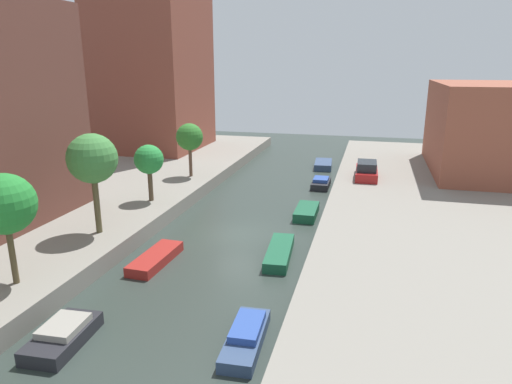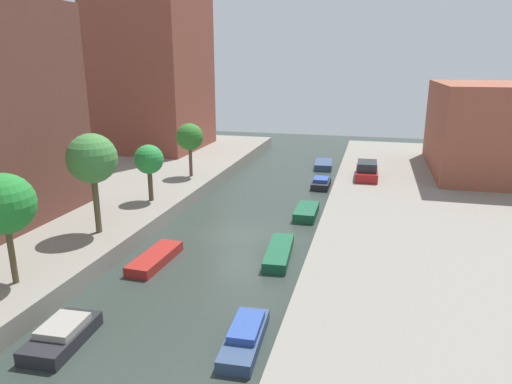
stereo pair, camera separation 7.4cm
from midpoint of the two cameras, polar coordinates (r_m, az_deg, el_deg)
ground_plane at (r=28.75m, az=-2.40°, el=-5.34°), size 84.00×84.00×0.00m
quay_left at (r=35.71m, az=-26.14°, el=-1.88°), size 20.00×64.00×1.00m
quay_right at (r=28.41m, az=28.19°, el=-6.50°), size 20.00×64.00×1.00m
apartment_tower_far at (r=53.17m, az=-13.09°, el=20.16°), size 10.00×11.56×27.41m
low_block_right at (r=45.07m, az=27.55°, el=7.04°), size 10.00×14.46×7.70m
street_tree_1 at (r=21.99m, az=-28.98°, el=-1.37°), size 2.62×2.62×4.97m
street_tree_2 at (r=26.73m, az=-19.83°, el=3.86°), size 2.76×2.76×5.70m
street_tree_3 at (r=32.43m, az=-13.29°, el=3.90°), size 2.03×2.03×3.97m
street_tree_4 at (r=38.90m, az=-8.35°, el=6.78°), size 2.26×2.26×4.51m
parked_car at (r=39.59m, az=13.58°, el=2.59°), size 1.87×4.62×1.43m
moored_boat_left_1 at (r=19.72m, az=-23.05°, el=-16.14°), size 1.81×3.31×0.84m
moored_boat_left_2 at (r=25.35m, az=-12.51°, el=-8.09°), size 1.50×4.13×0.53m
moored_boat_right_1 at (r=18.28m, az=-1.37°, el=-17.56°), size 1.47×3.88×0.79m
moored_boat_right_2 at (r=25.47m, az=2.85°, el=-7.54°), size 1.59×4.56×0.57m
moored_boat_right_3 at (r=32.18m, az=6.26°, el=-2.47°), size 1.48×3.46×0.63m
moored_boat_right_4 at (r=39.75m, az=8.06°, el=1.11°), size 1.45×3.05×0.85m
moored_boat_right_5 at (r=47.26m, az=8.35°, el=3.41°), size 1.96×3.97×0.64m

